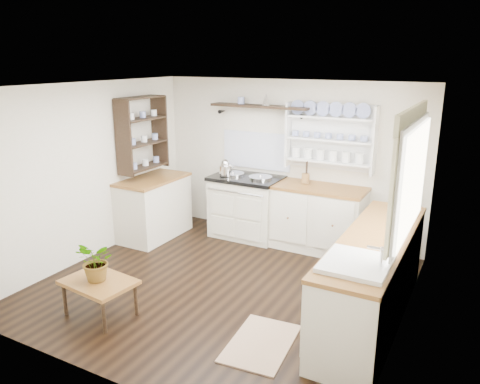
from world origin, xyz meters
name	(u,v)px	position (x,y,z in m)	size (l,w,h in m)	color
floor	(222,285)	(0.00, 0.00, 0.00)	(4.00, 3.80, 0.01)	black
wall_back	(288,160)	(0.00, 1.90, 1.15)	(4.00, 0.02, 2.30)	beige
wall_right	(409,221)	(2.00, 0.00, 1.15)	(0.02, 3.80, 2.30)	beige
wall_left	(90,172)	(-2.00, 0.00, 1.15)	(0.02, 3.80, 2.30)	beige
ceiling	(220,86)	(0.00, 0.00, 2.30)	(4.00, 3.80, 0.01)	white
window	(410,173)	(1.95, 0.15, 1.56)	(0.08, 1.55, 1.22)	white
aga_cooker	(246,206)	(-0.50, 1.57, 0.47)	(1.03, 0.71, 0.95)	silver
back_cabinets	(318,217)	(0.60, 1.60, 0.46)	(1.27, 0.63, 0.90)	beige
right_cabinets	(373,278)	(1.70, 0.10, 0.46)	(0.62, 2.43, 0.90)	beige
belfast_sink	(355,276)	(1.70, -0.65, 0.80)	(0.55, 0.60, 0.45)	white
left_cabinets	(154,207)	(-1.70, 0.90, 0.46)	(0.62, 1.13, 0.90)	beige
plate_rack	(332,136)	(0.65, 1.86, 1.56)	(1.20, 0.22, 0.90)	white
high_shelf	(260,107)	(-0.40, 1.78, 1.91)	(1.50, 0.29, 0.16)	black
left_shelving	(142,133)	(-1.84, 0.90, 1.55)	(0.28, 0.80, 1.05)	black
kettle	(226,168)	(-0.78, 1.45, 1.05)	(0.19, 0.19, 0.23)	silver
utensil_crock	(306,178)	(0.37, 1.68, 0.97)	(0.11, 0.11, 0.13)	olive
center_table	(99,285)	(-0.79, -1.16, 0.34)	(0.77, 0.59, 0.39)	brown
potted_plant	(97,261)	(-0.79, -1.16, 0.61)	(0.39, 0.34, 0.43)	#3F7233
floor_rug	(261,343)	(0.91, -0.84, 0.01)	(0.55, 0.85, 0.02)	#83694C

